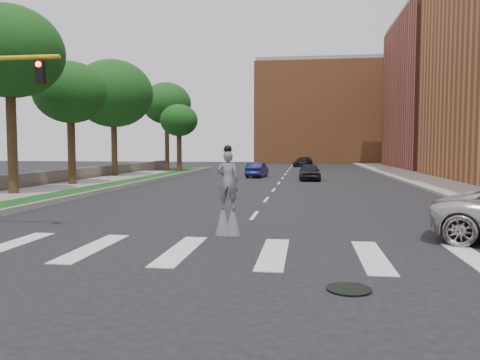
% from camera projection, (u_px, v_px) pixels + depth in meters
% --- Properties ---
extents(ground_plane, '(160.00, 160.00, 0.00)m').
position_uv_depth(ground_plane, '(220.00, 261.00, 11.76)').
color(ground_plane, black).
rests_on(ground_plane, ground).
extents(grass_median, '(2.00, 60.00, 0.25)m').
position_uv_depth(grass_median, '(112.00, 186.00, 33.10)').
color(grass_median, '#113D15').
rests_on(grass_median, ground).
extents(median_curb, '(0.20, 60.00, 0.28)m').
position_uv_depth(median_curb, '(126.00, 186.00, 32.96)').
color(median_curb, '#969791').
rests_on(median_curb, ground).
extents(sidewalk_right, '(5.00, 90.00, 0.18)m').
position_uv_depth(sidewalk_right, '(446.00, 185.00, 34.71)').
color(sidewalk_right, gray).
rests_on(sidewalk_right, ground).
extents(stone_wall, '(0.50, 56.00, 1.10)m').
position_uv_depth(stone_wall, '(54.00, 178.00, 35.81)').
color(stone_wall, '#615B53').
rests_on(stone_wall, ground).
extents(manhole, '(0.90, 0.90, 0.04)m').
position_uv_depth(manhole, '(349.00, 289.00, 9.36)').
color(manhole, black).
rests_on(manhole, ground).
extents(building_far, '(16.00, 22.00, 20.00)m').
position_uv_depth(building_far, '(459.00, 93.00, 61.35)').
color(building_far, '#974737').
rests_on(building_far, ground).
extents(building_backdrop, '(26.00, 14.00, 18.00)m').
position_uv_depth(building_backdrop, '(327.00, 114.00, 87.35)').
color(building_backdrop, '#AA6235').
rests_on(building_backdrop, ground).
extents(stilt_performer, '(0.84, 0.52, 2.93)m').
position_uv_depth(stilt_performer, '(228.00, 198.00, 15.18)').
color(stilt_performer, '#372616').
rests_on(stilt_performer, ground).
extents(car_near, '(1.94, 4.40, 1.47)m').
position_uv_depth(car_near, '(310.00, 172.00, 40.60)').
color(car_near, black).
rests_on(car_near, ground).
extents(car_mid, '(1.89, 4.38, 1.40)m').
position_uv_depth(car_mid, '(257.00, 170.00, 44.80)').
color(car_mid, '#161A50').
rests_on(car_mid, ground).
extents(car_far, '(3.28, 5.23, 1.41)m').
position_uv_depth(car_far, '(303.00, 162.00, 69.35)').
color(car_far, black).
rests_on(car_far, ground).
extents(tree_2, '(6.18, 6.18, 10.97)m').
position_uv_depth(tree_2, '(9.00, 52.00, 26.77)').
color(tree_2, '#372616').
rests_on(tree_2, ground).
extents(tree_3, '(5.25, 5.25, 9.08)m').
position_uv_depth(tree_3, '(70.00, 93.00, 33.86)').
color(tree_3, '#372616').
rests_on(tree_3, ground).
extents(tree_4, '(7.42, 7.42, 11.06)m').
position_uv_depth(tree_4, '(113.00, 94.00, 43.90)').
color(tree_4, '#372616').
rests_on(tree_4, ground).
extents(tree_5, '(6.09, 6.09, 10.91)m').
position_uv_depth(tree_5, '(167.00, 104.00, 58.17)').
color(tree_5, '#372616').
rests_on(tree_5, ground).
extents(tree_6, '(4.13, 4.13, 7.58)m').
position_uv_depth(tree_6, '(179.00, 121.00, 51.24)').
color(tree_6, '#372616').
rests_on(tree_6, ground).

